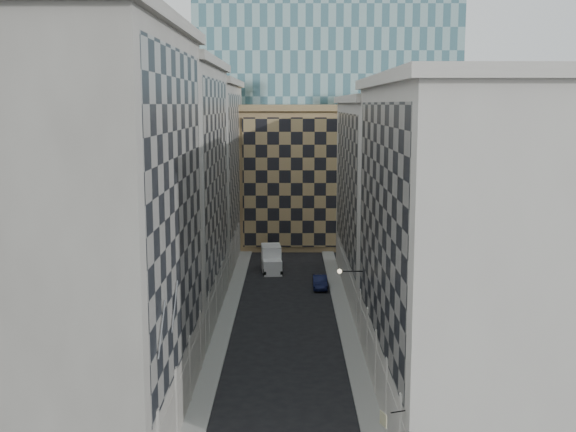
{
  "coord_description": "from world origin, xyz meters",
  "views": [
    {
      "loc": [
        0.36,
        -29.96,
        18.88
      ],
      "look_at": [
        0.26,
        14.71,
        11.94
      ],
      "focal_mm": 45.0,
      "sensor_mm": 36.0,
      "label": 1
    }
  ],
  "objects": [
    {
      "name": "box_truck",
      "position": [
        -1.7,
        50.51,
        1.25
      ],
      "size": [
        2.59,
        5.4,
        2.87
      ],
      "rotation": [
        0.0,
        0.0,
        0.09
      ],
      "color": "white",
      "rests_on": "ground"
    },
    {
      "name": "bldg_left_a",
      "position": [
        -10.88,
        11.0,
        11.82
      ],
      "size": [
        10.8,
        22.8,
        23.7
      ],
      "color": "gray",
      "rests_on": "ground"
    },
    {
      "name": "bracket_lamp",
      "position": [
        4.38,
        24.0,
        6.2
      ],
      "size": [
        1.98,
        0.36,
        0.36
      ],
      "color": "black",
      "rests_on": "ground"
    },
    {
      "name": "shop_sign",
      "position": [
        4.97,
        3.0,
        3.84
      ],
      "size": [
        1.21,
        0.65,
        0.75
      ],
      "rotation": [
        0.0,
        0.0,
        0.35
      ],
      "color": "black",
      "rests_on": "ground"
    },
    {
      "name": "church_tower",
      "position": [
        0.0,
        82.0,
        26.95
      ],
      "size": [
        7.2,
        7.2,
        51.5
      ],
      "color": "#312C26",
      "rests_on": "ground"
    },
    {
      "name": "bldg_left_c",
      "position": [
        -10.88,
        55.0,
        10.83
      ],
      "size": [
        10.8,
        22.8,
        21.7
      ],
      "color": "gray",
      "rests_on": "ground"
    },
    {
      "name": "sidewalk_west",
      "position": [
        -5.25,
        30.0,
        0.07
      ],
      "size": [
        1.5,
        100.0,
        0.15
      ],
      "primitive_type": "cube",
      "color": "#969690",
      "rests_on": "ground"
    },
    {
      "name": "bldg_right_a",
      "position": [
        10.88,
        15.0,
        10.32
      ],
      "size": [
        10.8,
        26.8,
        20.7
      ],
      "color": "beige",
      "rests_on": "ground"
    },
    {
      "name": "dark_car",
      "position": [
        3.5,
        42.68,
        0.69
      ],
      "size": [
        1.47,
        4.17,
        1.37
      ],
      "primitive_type": "imported",
      "rotation": [
        0.0,
        0.0,
        -0.01
      ],
      "color": "black",
      "rests_on": "ground"
    },
    {
      "name": "bldg_right_b",
      "position": [
        10.89,
        42.0,
        9.85
      ],
      "size": [
        10.8,
        28.8,
        19.7
      ],
      "color": "beige",
      "rests_on": "ground"
    },
    {
      "name": "bldg_left_b",
      "position": [
        -10.88,
        33.0,
        11.32
      ],
      "size": [
        10.8,
        22.8,
        22.7
      ],
      "color": "gray",
      "rests_on": "ground"
    },
    {
      "name": "sidewalk_east",
      "position": [
        5.25,
        30.0,
        0.07
      ],
      "size": [
        1.5,
        100.0,
        0.15
      ],
      "primitive_type": "cube",
      "color": "#969690",
      "rests_on": "ground"
    },
    {
      "name": "flagpoles_left",
      "position": [
        -5.9,
        6.0,
        8.0
      ],
      "size": [
        0.1,
        6.33,
        2.33
      ],
      "color": "gray",
      "rests_on": "ground"
    },
    {
      "name": "tan_block",
      "position": [
        2.0,
        67.9,
        9.44
      ],
      "size": [
        16.8,
        14.8,
        18.8
      ],
      "color": "#9F7B54",
      "rests_on": "ground"
    }
  ]
}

